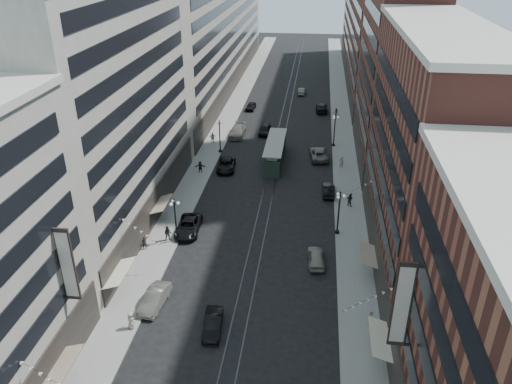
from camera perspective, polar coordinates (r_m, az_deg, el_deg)
The scene contains 36 objects.
ground at distance 85.50m, azimuth 2.63°, elevation 5.50°, with size 220.00×220.00×0.00m, color black.
sidewalk_west at distance 96.12m, azimuth -3.49°, elevation 8.02°, with size 4.00×180.00×0.15m, color gray.
sidewalk_east at distance 94.79m, azimuth 9.82°, elevation 7.39°, with size 4.00×180.00×0.15m, color gray.
rail_west at distance 94.89m, azimuth 2.70°, elevation 7.74°, with size 0.12×180.00×0.02m, color #2D2D33.
rail_east at distance 94.80m, azimuth 3.55°, elevation 7.70°, with size 0.12×180.00×0.02m, color #2D2D33.
building_west_mid at distance 59.65m, azimuth -16.02°, elevation 9.03°, with size 8.00×36.00×28.00m, color #A7A394.
building_west_far at distance 118.95m, azimuth -4.36°, elevation 18.14°, with size 8.00×90.00×26.00m, color #A7A394.
building_east_mid at distance 52.35m, azimuth 18.85°, elevation 3.75°, with size 8.00×30.00×24.00m, color brown.
building_east_tower at distance 76.82m, azimuth 16.15°, elevation 18.30°, with size 8.00×26.00×42.00m, color brown.
building_east_far at distance 126.29m, azimuth 12.60°, elevation 17.67°, with size 8.00×72.00×24.00m, color brown.
lamppost_sw_far at distance 57.16m, azimuth -9.20°, elevation -3.05°, with size 1.03×1.14×5.52m.
lamppost_sw_mid at distance 80.92m, azimuth -4.17°, elevation 6.53°, with size 1.03×1.14×5.52m.
lamppost_se_far at distance 58.72m, azimuth 9.44°, elevation -2.19°, with size 1.03×1.14×5.52m.
lamppost_se_mid at distance 84.28m, azimuth 8.97°, elevation 7.12°, with size 1.03×1.14×5.52m.
streetcar at distance 77.76m, azimuth 2.19°, elevation 4.50°, with size 2.74×12.39×3.43m.
car_1 at distance 49.54m, azimuth -11.52°, elevation -11.84°, with size 1.67×4.80×1.58m, color #68645C.
car_2 at distance 60.02m, azimuth -7.73°, elevation -3.90°, with size 2.63×5.70×1.59m, color black.
car_4 at distance 54.52m, azimuth 6.88°, elevation -7.42°, with size 1.78×4.43×1.51m, color gray.
car_5 at distance 46.19m, azimuth -4.95°, elevation -14.78°, with size 1.54×4.40×1.45m, color black.
pedestrian_1 at distance 47.28m, azimuth -14.13°, elevation -14.06°, with size 0.82×0.45×1.69m, color #ACA18F.
pedestrian_2 at distance 58.42m, azimuth -10.03°, elevation -4.70°, with size 0.91×0.50×1.87m, color black.
pedestrian_4 at distance 47.17m, azimuth 12.91°, elevation -13.98°, with size 1.01×0.46×1.72m, color #B9B299.
car_7 at distance 75.62m, azimuth -3.42°, elevation 3.12°, with size 2.56×5.56×1.54m, color black.
car_8 at distance 88.77m, azimuth -2.15°, elevation 6.96°, with size 2.48×6.09×1.77m, color slate.
car_9 at distance 103.11m, azimuth -0.58°, elevation 9.77°, with size 1.66×4.14×1.41m, color black.
car_10 at distance 68.78m, azimuth 8.27°, elevation 0.28°, with size 1.57×4.49×1.48m, color black.
car_11 at distance 79.92m, azimuth 7.20°, elevation 4.36°, with size 2.75×5.96×1.65m, color #656459.
car_12 at distance 102.71m, azimuth 7.51°, elevation 9.54°, with size 2.28×5.60×1.62m, color black.
car_13 at distance 89.67m, azimuth 1.03°, elevation 7.14°, with size 1.95×4.86×1.66m, color black.
car_14 at distance 114.26m, azimuth 5.26°, elevation 11.42°, with size 1.52×4.37×1.44m, color #65625A.
pedestrian_5 at distance 74.69m, azimuth -6.40°, elevation 2.89°, with size 1.62×0.47×1.74m, color black.
pedestrian_6 at distance 85.37m, azimuth -4.97°, elevation 6.20°, with size 1.13×0.51×1.93m, color #A69D89.
pedestrian_7 at distance 65.98m, azimuth 10.66°, elevation -0.83°, with size 0.90×0.49×1.85m, color black.
pedestrian_8 at distance 76.73m, azimuth 9.73°, elevation 3.40°, with size 0.69×0.45×1.90m, color gray.
pedestrian_9 at distance 99.96m, azimuth 9.16°, elevation 9.00°, with size 1.01×0.42×1.56m, color black.
pedestrian_extra_0 at distance 57.53m, azimuth -12.64°, elevation -5.72°, with size 0.56×0.37×1.55m, color black.
Camera 1 is at (5.79, -19.27, 31.52)m, focal length 35.00 mm.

